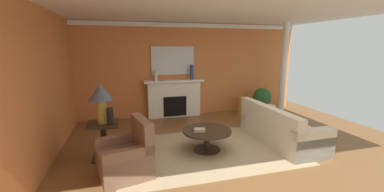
{
  "coord_description": "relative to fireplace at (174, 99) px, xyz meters",
  "views": [
    {
      "loc": [
        -1.95,
        -4.27,
        2.12
      ],
      "look_at": [
        -0.45,
        1.07,
        1.0
      ],
      "focal_mm": 22.82,
      "sensor_mm": 36.0,
      "label": 1
    }
  ],
  "objects": [
    {
      "name": "ground_plane",
      "position": [
        0.51,
        -2.9,
        -0.54
      ],
      "size": [
        8.62,
        8.62,
        0.0
      ],
      "primitive_type": "plane",
      "color": "brown"
    },
    {
      "name": "wall_fireplace",
      "position": [
        0.51,
        0.21,
        0.87
      ],
      "size": [
        7.23,
        0.12,
        2.83
      ],
      "primitive_type": "cube",
      "color": "#CC723D",
      "rests_on": "ground_plane"
    },
    {
      "name": "wall_window",
      "position": [
        -2.87,
        -2.6,
        0.87
      ],
      "size": [
        0.12,
        6.71,
        2.83
      ],
      "primitive_type": "cube",
      "color": "#CC723D",
      "rests_on": "ground_plane"
    },
    {
      "name": "ceiling_panel",
      "position": [
        0.51,
        -2.6,
        2.32
      ],
      "size": [
        7.23,
        6.71,
        0.06
      ],
      "primitive_type": "cube",
      "color": "white"
    },
    {
      "name": "crown_moulding",
      "position": [
        0.51,
        0.13,
        2.21
      ],
      "size": [
        7.23,
        0.08,
        0.12
      ],
      "primitive_type": "cube",
      "color": "white"
    },
    {
      "name": "area_rug",
      "position": [
        0.14,
        -2.68,
        -0.54
      ],
      "size": [
        3.56,
        2.35,
        0.01
      ],
      "primitive_type": "cube",
      "color": "tan",
      "rests_on": "ground_plane"
    },
    {
      "name": "fireplace",
      "position": [
        0.0,
        0.0,
        0.0
      ],
      "size": [
        1.8,
        0.35,
        1.14
      ],
      "color": "white",
      "rests_on": "ground_plane"
    },
    {
      "name": "mantel_mirror",
      "position": [
        0.0,
        0.12,
        1.17
      ],
      "size": [
        1.3,
        0.04,
        0.84
      ],
      "primitive_type": "cube",
      "color": "silver"
    },
    {
      "name": "sofa",
      "position": [
        1.85,
        -2.68,
        -0.24
      ],
      "size": [
        0.94,
        2.12,
        0.85
      ],
      "color": "beige",
      "rests_on": "ground_plane"
    },
    {
      "name": "armchair_near_window",
      "position": [
        -1.47,
        -3.24,
        -0.23
      ],
      "size": [
        0.96,
        0.96,
        0.95
      ],
      "color": "brown",
      "rests_on": "ground_plane"
    },
    {
      "name": "coffee_table",
      "position": [
        0.14,
        -2.68,
        -0.21
      ],
      "size": [
        1.0,
        1.0,
        0.45
      ],
      "color": "#2D2319",
      "rests_on": "ground_plane"
    },
    {
      "name": "side_table",
      "position": [
        -1.88,
        -2.45,
        -0.14
      ],
      "size": [
        0.56,
        0.56,
        0.7
      ],
      "color": "#2D2319",
      "rests_on": "ground_plane"
    },
    {
      "name": "table_lamp",
      "position": [
        -1.88,
        -2.45,
        0.68
      ],
      "size": [
        0.44,
        0.44,
        0.75
      ],
      "color": "#B28E38",
      "rests_on": "side_table"
    },
    {
      "name": "vase_tall_corner",
      "position": [
        2.18,
        -0.3,
        -0.26
      ],
      "size": [
        0.34,
        0.34,
        0.56
      ],
      "primitive_type": "cylinder",
      "color": "#B7892D",
      "rests_on": "ground_plane"
    },
    {
      "name": "vase_mantel_right",
      "position": [
        0.55,
        -0.05,
        0.82
      ],
      "size": [
        0.12,
        0.12,
        0.45
      ],
      "primitive_type": "cylinder",
      "color": "navy",
      "rests_on": "fireplace"
    },
    {
      "name": "vase_on_side_table",
      "position": [
        -1.73,
        -2.57,
        0.32
      ],
      "size": [
        0.12,
        0.12,
        0.31
      ],
      "primitive_type": "cylinder",
      "color": "black",
      "rests_on": "side_table"
    },
    {
      "name": "vase_mantel_left",
      "position": [
        -0.55,
        -0.05,
        0.75
      ],
      "size": [
        0.11,
        0.11,
        0.3
      ],
      "primitive_type": "cylinder",
      "color": "beige",
      "rests_on": "fireplace"
    },
    {
      "name": "book_red_cover",
      "position": [
        -0.03,
        -2.72,
        -0.06
      ],
      "size": [
        0.25,
        0.2,
        0.06
      ],
      "primitive_type": "cube",
      "rotation": [
        0.0,
        0.0,
        -0.26
      ],
      "color": "tan",
      "rests_on": "coffee_table"
    },
    {
      "name": "potted_plant",
      "position": [
        2.78,
        -0.44,
        -0.05
      ],
      "size": [
        0.56,
        0.56,
        0.83
      ],
      "color": "#A8754C",
      "rests_on": "ground_plane"
    },
    {
      "name": "column_white",
      "position": [
        3.28,
        -0.72,
        0.87
      ],
      "size": [
        0.2,
        0.2,
        2.83
      ],
      "primitive_type": "cylinder",
      "color": "white",
      "rests_on": "ground_plane"
    }
  ]
}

